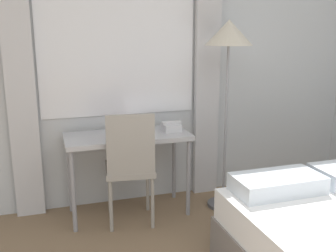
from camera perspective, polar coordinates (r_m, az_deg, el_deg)
The scene contains 6 objects.
wall_back_with_window at distance 3.66m, azimuth -3.01°, elevation 9.78°, with size 5.19×0.13×2.70m.
desk at distance 3.42m, azimuth -5.89°, elevation -2.44°, with size 1.06×0.47×0.73m.
desk_chair at distance 3.24m, azimuth -5.52°, elevation -5.26°, with size 0.45×0.45×0.98m.
standing_lamp at distance 3.45m, azimuth 8.78°, elevation 11.29°, with size 0.41×0.41×1.69m.
telephone at distance 3.48m, azimuth 0.49°, elevation -0.12°, with size 0.17×0.16×0.09m.
book at distance 3.34m, azimuth -5.95°, elevation -1.22°, with size 0.31×0.26×0.02m.
Camera 1 is at (-0.97, -0.79, 1.61)m, focal length 42.00 mm.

